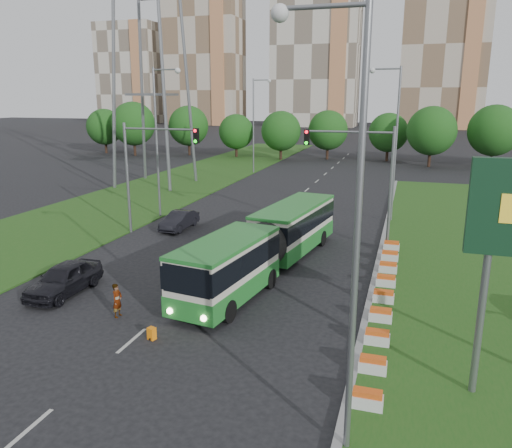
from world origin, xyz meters
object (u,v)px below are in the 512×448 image
(articulated_bus, at_px, (266,243))
(pedestrian, at_px, (117,300))
(shopping_trolley, at_px, (152,334))
(traffic_mast_left, at_px, (147,161))
(car_left_far, at_px, (179,220))
(car_left_near, at_px, (64,279))
(traffic_mast_median, at_px, (366,168))

(articulated_bus, relative_size, pedestrian, 10.49)
(shopping_trolley, bearing_deg, traffic_mast_left, 135.58)
(traffic_mast_left, distance_m, car_left_far, 5.26)
(car_left_near, xyz_separation_m, shopping_trolley, (6.68, -3.17, -0.53))
(articulated_bus, xyz_separation_m, car_left_near, (-8.88, -6.23, -0.88))
(traffic_mast_median, distance_m, shopping_trolley, 17.90)
(articulated_bus, bearing_deg, car_left_near, -136.44)
(car_left_near, distance_m, pedestrian, 4.43)
(pedestrian, bearing_deg, car_left_far, 17.10)
(traffic_mast_median, relative_size, shopping_trolley, 15.25)
(car_left_near, xyz_separation_m, car_left_far, (-0.02, 13.42, -0.12))
(traffic_mast_median, relative_size, articulated_bus, 0.48)
(car_left_far, bearing_deg, articulated_bus, -36.55)
(traffic_mast_left, distance_m, articulated_bus, 12.15)
(traffic_mast_left, bearing_deg, articulated_bus, -26.98)
(traffic_mast_median, distance_m, pedestrian, 17.67)
(articulated_bus, distance_m, car_left_far, 11.48)
(shopping_trolley, bearing_deg, car_left_far, 128.56)
(articulated_bus, height_order, pedestrian, articulated_bus)
(traffic_mast_median, xyz_separation_m, car_left_near, (-13.71, -12.49, -4.56))
(traffic_mast_median, distance_m, car_left_far, 14.53)
(shopping_trolley, bearing_deg, articulated_bus, 93.41)
(traffic_mast_median, xyz_separation_m, shopping_trolley, (-7.03, -15.65, -5.09))
(pedestrian, bearing_deg, traffic_mast_median, -32.46)
(articulated_bus, relative_size, car_left_near, 3.57)
(traffic_mast_left, bearing_deg, car_left_far, 53.45)
(articulated_bus, bearing_deg, car_left_far, 149.55)
(shopping_trolley, bearing_deg, car_left_near, 171.22)
(traffic_mast_left, bearing_deg, pedestrian, -67.01)
(traffic_mast_median, relative_size, car_left_far, 1.96)
(car_left_near, bearing_deg, traffic_mast_left, 97.31)
(traffic_mast_left, xyz_separation_m, car_left_far, (1.43, 1.93, -4.68))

